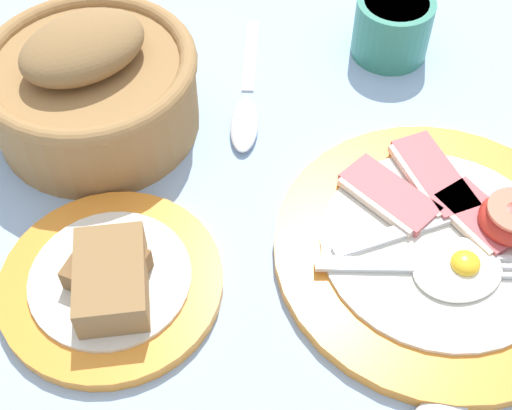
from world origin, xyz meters
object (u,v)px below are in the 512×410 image
bread_basket (92,85)px  breakfast_plate (443,244)px  bread_plate (111,281)px  sugar_cup (392,25)px  teaspoon_by_saucer (246,105)px

bread_basket → breakfast_plate: bearing=-44.6°
bread_plate → bread_basket: bread_basket is taller
breakfast_plate → sugar_cup: (0.07, 0.24, 0.02)m
bread_plate → teaspoon_by_saucer: (0.16, 0.16, -0.01)m
bread_basket → sugar_cup: bearing=1.5°
bread_basket → teaspoon_by_saucer: size_ratio=1.04×
teaspoon_by_saucer → bread_plate: bearing=-24.1°
bread_plate → teaspoon_by_saucer: 0.23m
bread_basket → teaspoon_by_saucer: bearing=-10.5°
breakfast_plate → bread_plate: bearing=169.4°
sugar_cup → bread_plate: bearing=-149.6°
breakfast_plate → sugar_cup: bearing=74.8°
bread_basket → teaspoon_by_saucer: (0.14, -0.03, -0.04)m
bread_plate → sugar_cup: sugar_cup is taller
bread_plate → bread_basket: size_ratio=0.91×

